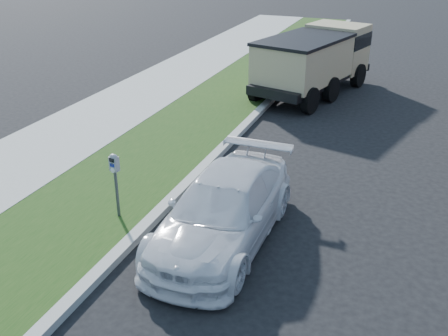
% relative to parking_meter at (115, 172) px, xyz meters
% --- Properties ---
extents(ground, '(120.00, 120.00, 0.00)m').
position_rel_parking_meter_xyz_m(ground, '(3.27, 0.19, -1.13)').
color(ground, black).
rests_on(ground, ground).
extents(streetside, '(6.12, 50.00, 0.15)m').
position_rel_parking_meter_xyz_m(streetside, '(-2.30, 2.19, -1.06)').
color(streetside, gray).
rests_on(streetside, ground).
extents(parking_meter, '(0.21, 0.16, 1.38)m').
position_rel_parking_meter_xyz_m(parking_meter, '(0.00, 0.00, 0.00)').
color(parking_meter, '#3F4247').
rests_on(parking_meter, ground).
extents(white_wagon, '(1.87, 4.52, 1.31)m').
position_rel_parking_meter_xyz_m(white_wagon, '(2.26, 0.10, -0.47)').
color(white_wagon, silver).
rests_on(white_wagon, ground).
extents(dump_truck, '(3.53, 6.02, 2.23)m').
position_rel_parking_meter_xyz_m(dump_truck, '(1.82, 10.70, 0.13)').
color(dump_truck, black).
rests_on(dump_truck, ground).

